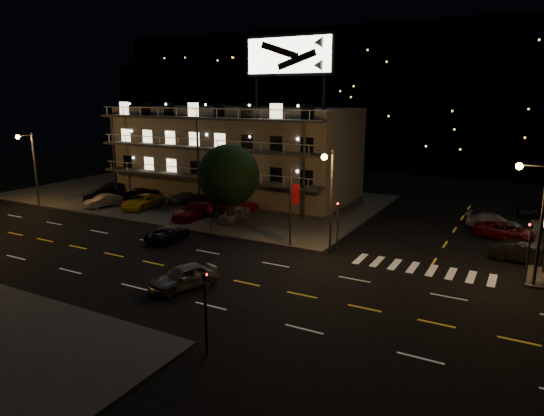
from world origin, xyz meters
The scene contains 29 objects.
ground centered at (0.00, 0.00, 0.00)m, with size 140.00×140.00×0.00m, color black.
curb_nw centered at (-14.00, 20.00, 0.07)m, with size 44.00×24.00×0.15m, color #393836.
motel centered at (-9.94, 23.88, 5.34)m, with size 28.00×13.80×18.10m.
hill_backdrop centered at (-5.94, 68.78, 11.55)m, with size 120.00×25.00×24.00m.
streetlight_nw centered at (-26.00, 7.94, 4.96)m, with size 0.44×1.92×8.00m.
streetlight_nc centered at (8.50, 7.94, 4.96)m, with size 0.44×1.92×8.00m.
streetlight_ne centered at (22.14, 8.30, 4.96)m, with size 1.92×0.44×8.00m.
signal_nw centered at (9.00, 8.50, 2.57)m, with size 0.20×0.27×4.60m.
signal_sw centered at (9.00, -8.50, 2.57)m, with size 0.20×0.27×4.60m.
signal_ne centered at (22.00, 8.50, 2.57)m, with size 0.27×0.20×4.60m.
banner_north centered at (5.09, 8.40, 3.43)m, with size 0.83×0.16×6.40m.
stop_sign centered at (-3.00, 8.57, 1.71)m, with size 0.91×0.11×2.61m.
tree centered at (-3.01, 11.59, 4.60)m, with size 5.94×5.72×7.48m.
lot_car_0 centered at (-21.22, 13.02, 0.91)m, with size 1.79×4.45×1.52m, color black.
lot_car_1 centered at (-18.87, 10.93, 0.82)m, with size 1.41×4.05×1.33m, color gray.
lot_car_2 centered at (-14.63, 12.46, 0.88)m, with size 2.41×5.24×1.46m, color yellow.
lot_car_3 centered at (-7.13, 11.56, 0.90)m, with size 2.09×5.14×1.49m, color #5C0D11.
lot_car_4 centered at (-3.08, 12.52, 0.83)m, with size 1.62×4.02×1.37m, color gray.
lot_car_5 centered at (-23.61, 17.30, 0.79)m, with size 1.35×3.87×1.28m, color black.
lot_car_6 centered at (-18.07, 15.97, 0.81)m, with size 2.19×4.75×1.32m, color black.
lot_car_7 centered at (-12.07, 16.97, 0.76)m, with size 1.71×4.21×1.22m, color gray.
lot_car_8 centered at (-9.64, 16.13, 0.86)m, with size 1.68×4.18×1.42m, color black.
lot_car_9 centered at (-4.49, 15.62, 0.85)m, with size 1.48×4.25×1.40m, color #5C0D11.
side_car_0 centered at (21.64, 13.16, 0.72)m, with size 1.52×4.35×1.43m, color black.
side_car_1 centered at (20.09, 19.16, 0.68)m, with size 2.25×4.88×1.36m, color #5C0D11.
side_car_2 centered at (19.03, 22.00, 0.69)m, with size 1.94×4.76×1.38m, color gray.
side_car_3 centered at (22.76, 28.04, 0.70)m, with size 1.66×4.13×1.41m, color black.
road_car_east centered at (2.92, -2.61, 0.77)m, with size 1.81×4.50×1.53m, color gray.
road_car_west centered at (-4.77, 5.02, 0.61)m, with size 2.03×4.40×1.22m, color black.
Camera 1 is at (21.67, -25.31, 12.07)m, focal length 32.00 mm.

